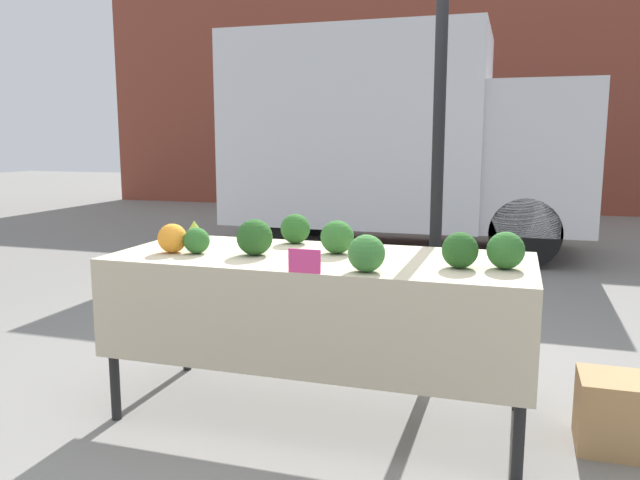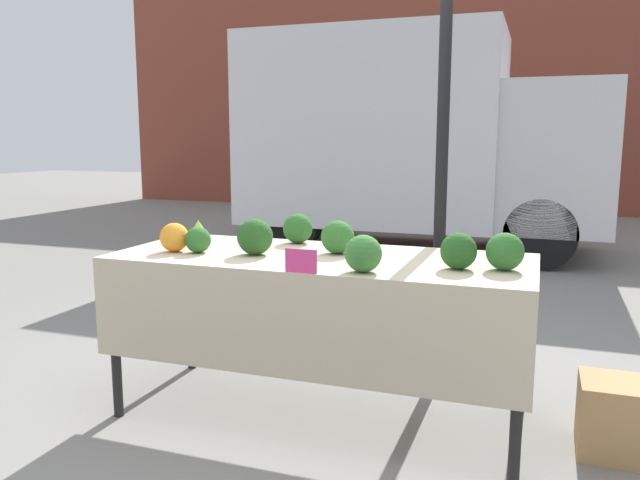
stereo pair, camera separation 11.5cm
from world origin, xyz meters
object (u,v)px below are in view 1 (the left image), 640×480
produce_crate (625,414)px  price_sign (304,261)px  parked_truck (395,137)px  orange_cauliflower (172,238)px

produce_crate → price_sign: bearing=-161.1°
parked_truck → produce_crate: bearing=-67.9°
orange_cauliflower → produce_crate: orange_cauliflower is taller
orange_cauliflower → price_sign: size_ratio=1.02×
parked_truck → price_sign: 5.59m
parked_truck → produce_crate: parked_truck is taller
parked_truck → orange_cauliflower: size_ratio=29.43×
parked_truck → produce_crate: 5.59m
price_sign → produce_crate: size_ratio=0.36×
parked_truck → price_sign: parked_truck is taller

